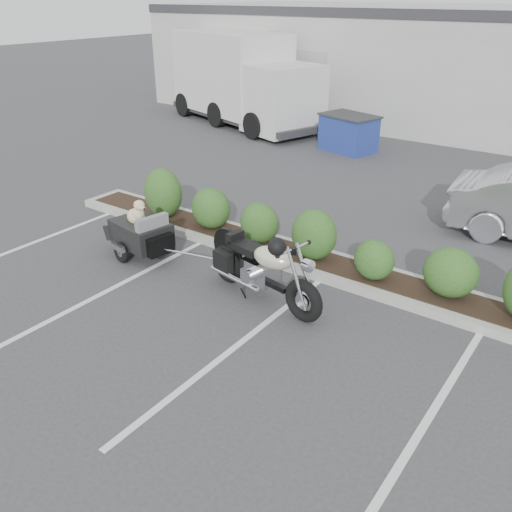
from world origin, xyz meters
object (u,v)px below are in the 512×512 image
Objects in this scene: motorcycle at (262,270)px; dumpster at (348,133)px; delivery_truck at (243,82)px; pet_trailer at (141,232)px.

dumpster is (-3.10, 9.02, 0.01)m from motorcycle.
motorcycle is 0.33× the size of delivery_truck.
delivery_truck reaches higher than motorcycle.
pet_trailer is 11.44m from delivery_truck.
motorcycle is 2.78m from pet_trailer.
dumpster is at bearing 4.64° from delivery_truck.
pet_trailer is at bearing -45.10° from delivery_truck.
motorcycle reaches higher than pet_trailer.
motorcycle is 1.24× the size of dumpster.
delivery_truck is (-4.91, 1.13, 0.96)m from dumpster.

